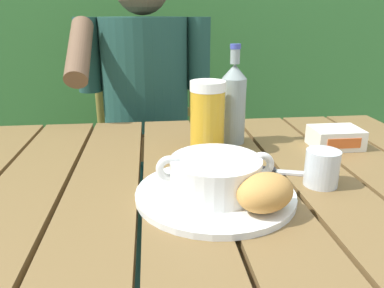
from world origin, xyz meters
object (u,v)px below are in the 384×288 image
Objects in this scene: water_glass_small at (322,168)px; soup_bowl at (216,174)px; butter_tub at (335,138)px; beer_glass at (207,117)px; person_eating at (145,104)px; beer_bottle at (233,103)px; bread_roll at (265,192)px; table_knife at (274,171)px; chair_near_diner at (149,153)px; serving_plate at (215,193)px.

soup_bowl is at bearing -172.82° from water_glass_small.
water_glass_small is 0.59× the size of butter_tub.
beer_glass is 0.33m from butter_tub.
person_eating is 7.20× the size of beer_glass.
bread_roll is at bearing -94.14° from beer_bottle.
bread_roll reaches higher than table_knife.
table_knife is (0.28, -0.67, 0.00)m from person_eating.
beer_bottle reaches higher than chair_near_diner.
beer_bottle reaches higher than table_knife.
chair_near_diner is at bearing 97.75° from soup_bowl.
bread_roll reaches higher than water_glass_small.
table_knife is at bearing 137.22° from water_glass_small.
beer_bottle is 0.27m from butter_tub.
soup_bowl reaches higher than table_knife.
soup_bowl reaches higher than bread_roll.
bread_roll is (0.20, -0.85, 0.04)m from person_eating.
serving_plate is 2.34× the size of bread_roll.
beer_glass is at bearing -73.62° from person_eating.
serving_plate is at bearing -94.80° from beer_glass.
beer_bottle is at bearing 102.69° from table_knife.
beer_bottle is at bearing -63.52° from person_eating.
person_eating is 8.84× the size of table_knife.
butter_tub is at bearing 48.73° from bread_roll.
bread_roll is 0.19m from table_knife.
beer_bottle is (0.10, 0.30, 0.10)m from serving_plate.
butter_tub is (0.35, 0.24, 0.02)m from serving_plate.
chair_near_diner reaches higher than bread_roll.
soup_bowl is 1.79× the size of butter_tub.
soup_bowl is (0.13, -0.77, 0.04)m from person_eating.
bread_roll reaches higher than serving_plate.
table_knife is at bearing -67.55° from person_eating.
beer_bottle is (0.23, -0.66, 0.37)m from chair_near_diner.
beer_bottle reaches higher than beer_glass.
butter_tub is at bearing 34.37° from soup_bowl.
butter_tub reaches higher than table_knife.
water_glass_small is 0.51× the size of table_knife.
beer_glass is at bearing 132.42° from water_glass_small.
serving_plate is 0.26m from beer_glass.
person_eating is 4.23× the size of serving_plate.
beer_glass is 1.23× the size of table_knife.
chair_near_diner reaches higher than soup_bowl.
person_eating is 0.78m from serving_plate.
serving_plate is 2.09× the size of table_knife.
chair_near_diner is at bearing 101.83° from beer_glass.
person_eating is 0.82m from water_glass_small.
beer_bottle is (0.10, 0.30, 0.06)m from soup_bowl.
beer_bottle is (0.03, 0.38, 0.06)m from bread_roll.
beer_glass reaches higher than table_knife.
table_knife is (0.14, 0.09, -0.04)m from soup_bowl.
water_glass_small is at bearing 7.18° from soup_bowl.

